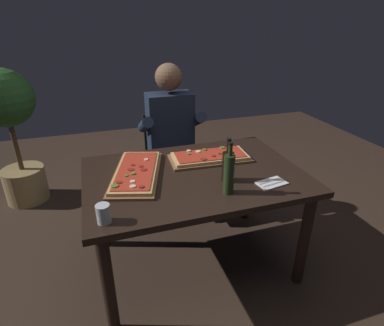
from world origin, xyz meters
The scene contains 11 objects.
ground_plane centered at (0.00, 0.00, 0.00)m, with size 6.40×6.40×0.00m, color #38281E.
dining_table centered at (0.00, 0.00, 0.64)m, with size 1.40×0.96×0.74m.
pizza_rectangular_front centered at (0.17, 0.17, 0.76)m, with size 0.58×0.29×0.05m.
pizza_rectangular_left centered at (-0.36, 0.09, 0.76)m, with size 0.45×0.68×0.05m.
wine_bottle_dark centered at (0.16, -0.16, 0.84)m, with size 0.07×0.07×0.28m.
oil_bottle_amber centered at (0.11, -0.29, 0.86)m, with size 0.06×0.06×0.31m.
tumbler_near_camera centered at (-0.59, -0.37, 0.78)m, with size 0.07×0.07×0.10m.
napkin_cutlery_set centered at (0.40, -0.28, 0.74)m, with size 0.20×0.14×0.01m.
diner_chair centered at (0.04, 0.86, 0.49)m, with size 0.44×0.44×0.87m.
seated_diner centered at (0.04, 0.74, 0.74)m, with size 0.53×0.41×1.33m.
potted_plant_corner centered at (-1.30, 1.34, 0.78)m, with size 0.51×0.51×1.28m.
Camera 1 is at (-0.57, -1.71, 1.67)m, focal length 29.19 mm.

